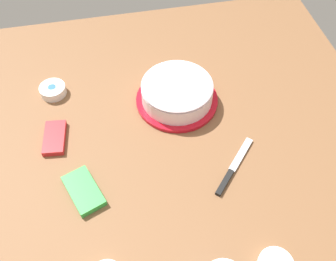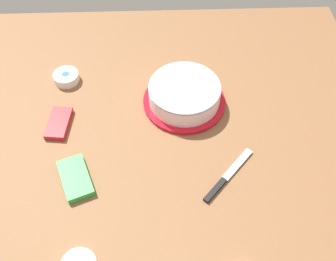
{
  "view_description": "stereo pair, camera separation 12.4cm",
  "coord_description": "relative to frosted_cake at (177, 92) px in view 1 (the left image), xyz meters",
  "views": [
    {
      "loc": [
        0.66,
        -0.12,
        1.02
      ],
      "look_at": [
        -0.08,
        0.03,
        0.04
      ],
      "focal_mm": 41.17,
      "sensor_mm": 36.0,
      "label": 1
    },
    {
      "loc": [
        0.67,
        0.01,
        1.02
      ],
      "look_at": [
        -0.08,
        0.03,
        0.04
      ],
      "focal_mm": 41.17,
      "sensor_mm": 36.0,
      "label": 2
    }
  ],
  "objects": [
    {
      "name": "sprinkle_bowl_blue",
      "position": [
        -0.13,
        -0.43,
        -0.03
      ],
      "size": [
        0.09,
        0.09,
        0.03
      ],
      "color": "white",
      "rests_on": "ground_plane"
    },
    {
      "name": "candy_box_lower",
      "position": [
        0.3,
        -0.35,
        -0.03
      ],
      "size": [
        0.16,
        0.13,
        0.02
      ],
      "primitive_type": "cube",
      "rotation": [
        0.0,
        0.0,
        0.37
      ],
      "color": "green",
      "rests_on": "ground_plane"
    },
    {
      "name": "candy_box_upper",
      "position": [
        0.09,
        -0.43,
        -0.04
      ],
      "size": [
        0.14,
        0.08,
        0.02
      ],
      "primitive_type": "cube",
      "rotation": [
        0.0,
        0.0,
        -0.11
      ],
      "color": "red",
      "rests_on": "ground_plane"
    },
    {
      "name": "spreading_knife",
      "position": [
        0.32,
        0.1,
        -0.04
      ],
      "size": [
        0.19,
        0.17,
        0.01
      ],
      "color": "silver",
      "rests_on": "ground_plane"
    },
    {
      "name": "frosted_cake",
      "position": [
        0.0,
        0.0,
        0.0
      ],
      "size": [
        0.29,
        0.29,
        0.1
      ],
      "color": "red",
      "rests_on": "ground_plane"
    },
    {
      "name": "ground_plane",
      "position": [
        0.23,
        -0.1,
        -0.05
      ],
      "size": [
        1.54,
        1.54,
        0.0
      ],
      "primitive_type": "plane",
      "color": "brown"
    }
  ]
}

